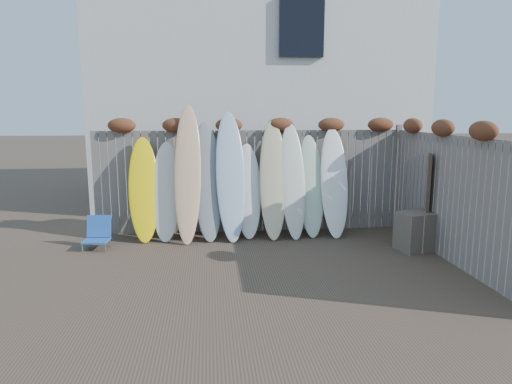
{
  "coord_description": "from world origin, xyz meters",
  "views": [
    {
      "loc": [
        -0.79,
        -6.44,
        2.37
      ],
      "look_at": [
        0.0,
        1.2,
        1.0
      ],
      "focal_mm": 32.0,
      "sensor_mm": 36.0,
      "label": 1
    }
  ],
  "objects": [
    {
      "name": "surfboard_7",
      "position": [
        0.78,
        1.94,
        1.08
      ],
      "size": [
        0.49,
        0.77,
        2.15
      ],
      "primitive_type": "ellipsoid",
      "rotation": [
        -0.31,
        0.0,
        0.04
      ],
      "color": "silver",
      "rests_on": "ground"
    },
    {
      "name": "surfboard_4",
      "position": [
        -0.4,
        1.92,
        1.18
      ],
      "size": [
        0.58,
        0.86,
        2.37
      ],
      "primitive_type": "ellipsoid",
      "rotation": [
        -0.31,
        0.0,
        0.05
      ],
      "color": "#A3BDDB",
      "rests_on": "ground"
    },
    {
      "name": "surfboard_6",
      "position": [
        0.4,
        1.96,
        1.1
      ],
      "size": [
        0.56,
        0.81,
        2.19
      ],
      "primitive_type": "ellipsoid",
      "rotation": [
        -0.31,
        0.0,
        -0.07
      ],
      "color": "beige",
      "rests_on": "ground"
    },
    {
      "name": "surfboard_1",
      "position": [
        -1.59,
        1.98,
        0.9
      ],
      "size": [
        0.57,
        0.68,
        1.81
      ],
      "primitive_type": "ellipsoid",
      "rotation": [
        -0.31,
        0.0,
        -0.06
      ],
      "color": "silver",
      "rests_on": "ground"
    },
    {
      "name": "surfboard_2",
      "position": [
        -1.19,
        1.88,
        1.25
      ],
      "size": [
        0.54,
        0.9,
        2.49
      ],
      "primitive_type": "ellipsoid",
      "rotation": [
        -0.31,
        0.0,
        -0.06
      ],
      "color": "#FFA585",
      "rests_on": "ground"
    },
    {
      "name": "right_fence",
      "position": [
        2.99,
        0.25,
        1.14
      ],
      "size": [
        0.28,
        4.4,
        2.24
      ],
      "color": "slate",
      "rests_on": "ground"
    },
    {
      "name": "surfboard_3",
      "position": [
        -0.83,
        1.96,
        1.09
      ],
      "size": [
        0.62,
        0.82,
        2.18
      ],
      "primitive_type": "ellipsoid",
      "rotation": [
        -0.31,
        0.0,
        0.1
      ],
      "color": "slate",
      "rests_on": "ground"
    },
    {
      "name": "surfboard_5",
      "position": [
        -0.07,
        2.02,
        0.88
      ],
      "size": [
        0.5,
        0.64,
        1.76
      ],
      "primitive_type": "ellipsoid",
      "rotation": [
        -0.31,
        0.0,
        0.01
      ],
      "color": "white",
      "rests_on": "ground"
    },
    {
      "name": "surfboard_8",
      "position": [
        1.14,
        2.01,
        0.96
      ],
      "size": [
        0.5,
        0.68,
        1.92
      ],
      "primitive_type": "ellipsoid",
      "rotation": [
        -0.31,
        0.0,
        -0.0
      ],
      "color": "#BCDABA",
      "rests_on": "ground"
    },
    {
      "name": "house",
      "position": [
        0.5,
        6.5,
        3.2
      ],
      "size": [
        8.5,
        5.5,
        6.33
      ],
      "color": "silver",
      "rests_on": "ground"
    },
    {
      "name": "ground",
      "position": [
        0.0,
        0.0,
        0.0
      ],
      "size": [
        80.0,
        80.0,
        0.0
      ],
      "primitive_type": "plane",
      "color": "#493A2D"
    },
    {
      "name": "back_fence",
      "position": [
        0.06,
        2.39,
        1.18
      ],
      "size": [
        6.05,
        0.28,
        2.24
      ],
      "color": "slate",
      "rests_on": "ground"
    },
    {
      "name": "surfboard_0",
      "position": [
        -2.0,
        1.98,
        0.95
      ],
      "size": [
        0.61,
        0.72,
        1.9
      ],
      "primitive_type": "ellipsoid",
      "rotation": [
        -0.31,
        0.0,
        0.1
      ],
      "color": "#FFDF06",
      "rests_on": "ground"
    },
    {
      "name": "beach_chair",
      "position": [
        -2.75,
        1.51,
        0.26
      ],
      "size": [
        0.45,
        0.47,
        0.56
      ],
      "color": "blue",
      "rests_on": "ground"
    },
    {
      "name": "lattice_panel",
      "position": [
        3.1,
        1.26,
        0.83
      ],
      "size": [
        0.48,
        1.03,
        1.66
      ],
      "primitive_type": "cube",
      "rotation": [
        0.0,
        0.0,
        -0.41
      ],
      "color": "brown",
      "rests_on": "ground"
    },
    {
      "name": "surfboard_9",
      "position": [
        1.58,
        1.94,
        1.03
      ],
      "size": [
        0.55,
        0.75,
        2.06
      ],
      "primitive_type": "ellipsoid",
      "rotation": [
        -0.31,
        0.0,
        -0.04
      ],
      "color": "white",
      "rests_on": "ground"
    },
    {
      "name": "wooden_crate",
      "position": [
        2.71,
        0.81,
        0.33
      ],
      "size": [
        0.67,
        0.6,
        0.66
      ],
      "primitive_type": "cube",
      "rotation": [
        0.0,
        0.0,
        0.24
      ],
      "color": "brown",
      "rests_on": "ground"
    }
  ]
}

